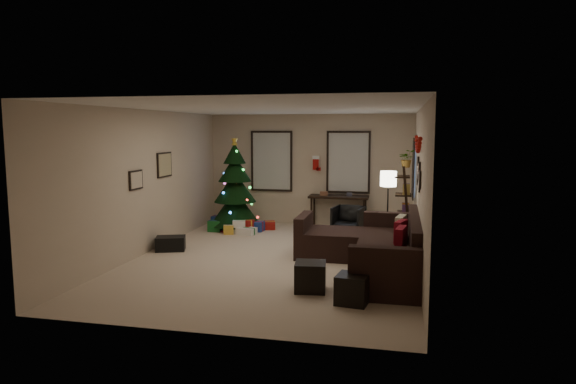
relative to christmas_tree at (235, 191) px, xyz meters
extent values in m
plane|color=#CAB299|center=(1.58, -2.45, -0.91)|extent=(7.00, 7.00, 0.00)
plane|color=white|center=(1.58, -2.45, 1.79)|extent=(7.00, 7.00, 0.00)
plane|color=#C8B298|center=(1.58, 1.05, 0.44)|extent=(5.00, 0.00, 5.00)
plane|color=#C8B298|center=(1.58, -5.95, 0.44)|extent=(5.00, 0.00, 5.00)
plane|color=#C8B298|center=(-0.92, -2.45, 0.44)|extent=(0.00, 7.00, 7.00)
plane|color=#C8B298|center=(4.08, -2.45, 0.44)|extent=(0.00, 7.00, 7.00)
cube|color=#728CB2|center=(0.63, 1.02, 0.64)|extent=(0.94, 0.02, 1.35)
cube|color=beige|center=(0.63, 1.02, 0.64)|extent=(0.94, 0.03, 1.35)
cube|color=#728CB2|center=(2.53, 1.02, 0.64)|extent=(0.94, 0.02, 1.35)
cube|color=beige|center=(2.53, 1.02, 0.64)|extent=(0.94, 0.03, 1.35)
cube|color=#728CB2|center=(4.05, 0.10, 0.59)|extent=(0.05, 0.27, 1.17)
cube|color=beige|center=(4.05, 0.10, 0.59)|extent=(0.05, 0.45, 1.17)
cylinder|color=black|center=(0.00, 0.00, -0.78)|extent=(0.09, 0.09, 0.26)
cone|color=black|center=(0.00, 0.00, -0.39)|extent=(1.19, 1.19, 0.83)
cone|color=black|center=(0.00, 0.00, 0.09)|extent=(0.98, 0.98, 0.70)
cone|color=black|center=(0.00, 0.00, 0.53)|extent=(0.77, 0.77, 0.61)
cone|color=black|center=(0.00, 0.00, 0.87)|extent=(0.52, 0.52, 0.48)
cylinder|color=maroon|center=(0.00, 0.00, -0.90)|extent=(0.96, 0.96, 0.03)
cube|color=navy|center=(0.53, -0.10, -0.80)|extent=(0.35, 0.28, 0.22)
cube|color=silver|center=(0.23, -0.40, -0.76)|extent=(0.28, 0.25, 0.30)
cube|color=maroon|center=(0.78, 0.20, -0.82)|extent=(0.25, 0.30, 0.18)
cube|color=#14591E|center=(-0.37, -0.35, -0.79)|extent=(0.30, 0.22, 0.25)
cube|color=gold|center=(0.03, -0.55, -0.81)|extent=(0.22, 0.22, 0.20)
cube|color=navy|center=(-0.47, 0.10, -0.77)|extent=(0.26, 0.26, 0.28)
cube|color=silver|center=(0.43, -0.50, -0.84)|extent=(0.40, 0.30, 0.15)
cube|color=maroon|center=(0.38, -0.29, -0.77)|extent=(0.24, 0.24, 0.28)
cube|color=black|center=(3.61, -2.92, -0.67)|extent=(1.03, 2.76, 0.48)
cube|color=black|center=(4.02, -2.92, -0.20)|extent=(0.20, 2.76, 0.46)
cube|color=black|center=(3.61, -4.40, -0.53)|extent=(1.03, 0.20, 0.76)
cube|color=black|center=(3.61, -1.44, -0.53)|extent=(1.03, 0.20, 0.76)
cube|color=black|center=(2.60, -2.06, -0.67)|extent=(0.98, 1.03, 0.48)
cube|color=black|center=(2.02, -2.06, -0.53)|extent=(0.18, 1.03, 0.76)
cube|color=maroon|center=(3.79, -3.44, -0.27)|extent=(0.19, 0.45, 0.44)
cube|color=maroon|center=(3.79, -2.79, -0.27)|extent=(0.23, 0.42, 0.41)
cube|color=beige|center=(3.79, -2.39, -0.28)|extent=(0.21, 0.47, 0.45)
cube|color=black|center=(2.51, -4.14, -0.70)|extent=(0.49, 0.49, 0.42)
cube|color=black|center=(3.16, -4.56, -0.72)|extent=(0.47, 0.47, 0.39)
cube|color=black|center=(2.33, 0.77, -0.18)|extent=(1.41, 0.50, 0.05)
cylinder|color=black|center=(1.71, 0.56, -0.56)|extent=(0.05, 0.05, 0.71)
cylinder|color=black|center=(1.71, 0.97, -0.56)|extent=(0.05, 0.05, 0.71)
cylinder|color=black|center=(2.95, 0.56, -0.56)|extent=(0.05, 0.05, 0.71)
cylinder|color=black|center=(2.95, 0.97, -0.56)|extent=(0.05, 0.05, 0.71)
imported|color=black|center=(2.64, 0.12, -0.60)|extent=(0.70, 0.67, 0.62)
cube|color=black|center=(3.90, -1.13, -0.10)|extent=(0.05, 0.05, 1.63)
cube|color=black|center=(3.90, -0.69, -0.10)|extent=(0.05, 0.05, 1.63)
cube|color=black|center=(3.87, -0.91, -0.60)|extent=(0.30, 0.45, 0.03)
cube|color=black|center=(3.87, -0.91, -0.24)|extent=(0.30, 0.45, 0.03)
cube|color=black|center=(3.87, -0.91, 0.13)|extent=(0.30, 0.45, 0.03)
cube|color=black|center=(3.87, -0.91, 0.49)|extent=(0.30, 0.45, 0.03)
imported|color=#4C4C4C|center=(3.88, -0.66, 0.89)|extent=(0.46, 0.41, 0.47)
cylinder|color=black|center=(3.53, -1.03, -0.90)|extent=(0.26, 0.26, 0.03)
cylinder|color=black|center=(3.53, -1.03, -0.25)|extent=(0.03, 0.03, 1.27)
cylinder|color=white|center=(3.53, -1.03, 0.45)|extent=(0.32, 0.32, 0.30)
cube|color=black|center=(-0.90, -1.75, 0.71)|extent=(0.04, 0.60, 0.50)
cube|color=tan|center=(-0.90, -1.75, 0.71)|extent=(0.01, 0.54, 0.45)
cube|color=black|center=(-0.90, -2.90, 0.51)|extent=(0.04, 0.45, 0.35)
cube|color=#C8B298|center=(-0.90, -2.90, 0.51)|extent=(0.01, 0.41, 0.31)
cube|color=black|center=(4.06, -3.05, 0.64)|extent=(0.03, 0.22, 0.28)
cube|color=black|center=(4.06, -2.70, 0.79)|extent=(0.03, 0.18, 0.22)
cube|color=black|center=(4.06, -2.70, 0.49)|extent=(0.03, 0.20, 0.16)
cube|color=black|center=(4.06, -2.35, 0.67)|extent=(0.03, 0.26, 0.20)
cube|color=black|center=(4.06, -2.00, 0.57)|extent=(0.03, 0.18, 0.24)
cube|color=black|center=(4.06, -2.00, 0.87)|extent=(0.03, 0.16, 0.16)
cube|color=#990F0C|center=(1.43, 1.12, 0.53)|extent=(0.14, 0.04, 0.30)
cube|color=white|center=(1.43, 1.12, 0.68)|extent=(0.16, 0.05, 0.08)
cube|color=#990F0C|center=(1.50, 1.12, 0.40)|extent=(0.10, 0.04, 0.08)
cube|color=#990F0C|center=(1.76, 0.89, 0.60)|extent=(0.14, 0.04, 0.30)
cube|color=white|center=(1.76, 0.89, 0.75)|extent=(0.16, 0.05, 0.08)
cube|color=#990F0C|center=(1.83, 0.89, 0.47)|extent=(0.10, 0.04, 0.08)
cube|color=black|center=(-0.56, -2.29, -0.78)|extent=(0.64, 0.52, 0.27)
camera|label=1|loc=(3.75, -11.22, 1.42)|focal=31.74mm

